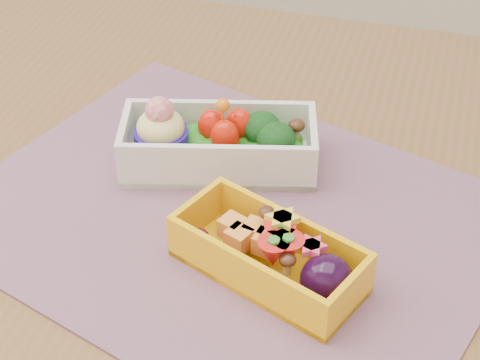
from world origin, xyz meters
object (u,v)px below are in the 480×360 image
(placemat, at_px, (230,217))
(bento_yellow, at_px, (272,255))
(table, at_px, (184,283))
(bento_white, at_px, (218,143))

(placemat, xyz_separation_m, bento_yellow, (0.05, -0.06, 0.02))
(table, xyz_separation_m, bento_yellow, (0.10, -0.06, 0.12))
(table, relative_size, bento_yellow, 7.16)
(placemat, relative_size, bento_yellow, 2.69)
(placemat, bearing_deg, table, 174.91)
(bento_white, xyz_separation_m, bento_yellow, (0.08, -0.13, -0.00))
(bento_yellow, bearing_deg, placemat, 153.25)
(placemat, distance_m, bento_yellow, 0.08)
(table, bearing_deg, bento_white, 75.19)
(placemat, distance_m, bento_white, 0.08)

